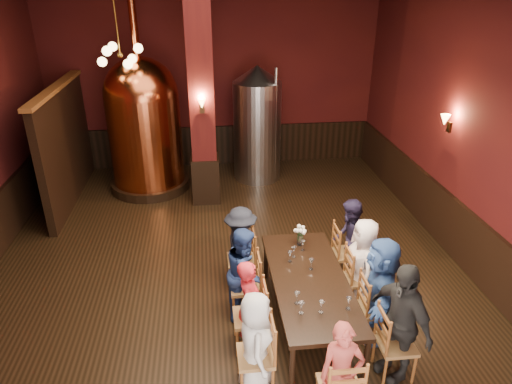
{
  "coord_description": "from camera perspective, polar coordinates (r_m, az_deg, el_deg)",
  "views": [
    {
      "loc": [
        -0.25,
        -6.3,
        4.44
      ],
      "look_at": [
        0.5,
        0.2,
        1.35
      ],
      "focal_mm": 32.0,
      "sensor_mm": 36.0,
      "label": 1
    }
  ],
  "objects": [
    {
      "name": "chair_0",
      "position": [
        5.63,
        -0.06,
        -19.76
      ],
      "size": [
        0.46,
        0.46,
        0.92
      ],
      "primitive_type": null,
      "rotation": [
        0.0,
        0.0,
        -1.57
      ],
      "color": "brown",
      "rests_on": "ground"
    },
    {
      "name": "chair_7",
      "position": [
        7.48,
        11.34,
        -7.48
      ],
      "size": [
        0.46,
        0.46,
        0.92
      ],
      "primitive_type": null,
      "rotation": [
        0.0,
        0.0,
        1.57
      ],
      "color": "brown",
      "rests_on": "ground"
    },
    {
      "name": "person_5",
      "position": [
        6.29,
        15.13,
        -11.66
      ],
      "size": [
        0.71,
        1.46,
        1.51
      ],
      "primitive_type": "imported",
      "rotation": [
        0.0,
        0.0,
        4.51
      ],
      "color": "#33579B",
      "rests_on": "ground"
    },
    {
      "name": "wine_glass_1",
      "position": [
        6.69,
        4.75,
        -7.48
      ],
      "size": [
        0.07,
        0.07,
        0.17
      ],
      "primitive_type": null,
      "color": "white",
      "rests_on": "dining_table"
    },
    {
      "name": "sconce_wall",
      "position": [
        8.53,
        23.09,
        8.0
      ],
      "size": [
        0.2,
        0.2,
        0.36
      ],
      "primitive_type": null,
      "rotation": [
        0.0,
        0.0,
        1.57
      ],
      "color": "black",
      "rests_on": "room"
    },
    {
      "name": "dining_table",
      "position": [
        6.35,
        6.69,
        -11.19
      ],
      "size": [
        1.01,
        2.4,
        0.75
      ],
      "rotation": [
        0.0,
        0.0,
        -0.0
      ],
      "color": "black",
      "rests_on": "ground"
    },
    {
      "name": "wine_glass_4",
      "position": [
        5.84,
        11.5,
        -13.48
      ],
      "size": [
        0.07,
        0.07,
        0.17
      ],
      "primitive_type": null,
      "color": "white",
      "rests_on": "dining_table"
    },
    {
      "name": "chair_2",
      "position": [
        6.63,
        -1.37,
        -11.65
      ],
      "size": [
        0.46,
        0.46,
        0.92
      ],
      "primitive_type": null,
      "rotation": [
        0.0,
        0.0,
        -1.57
      ],
      "color": "brown",
      "rests_on": "ground"
    },
    {
      "name": "wainscot_right",
      "position": [
        8.55,
        23.99,
        -4.61
      ],
      "size": [
        0.08,
        9.9,
        1.0
      ],
      "primitive_type": "cube",
      "color": "black",
      "rests_on": "ground"
    },
    {
      "name": "chair_6",
      "position": [
        6.95,
        12.96,
        -10.42
      ],
      "size": [
        0.46,
        0.46,
        0.92
      ],
      "primitive_type": null,
      "rotation": [
        0.0,
        0.0,
        1.57
      ],
      "color": "brown",
      "rests_on": "ground"
    },
    {
      "name": "column",
      "position": [
        9.36,
        -6.82,
        11.55
      ],
      "size": [
        0.58,
        0.58,
        4.5
      ],
      "primitive_type": "cube",
      "color": "#4C1310",
      "rests_on": "ground"
    },
    {
      "name": "person_8",
      "position": [
        5.26,
        10.6,
        -21.52
      ],
      "size": [
        0.5,
        0.35,
        1.29
      ],
      "primitive_type": "imported",
      "rotation": [
        0.0,
        0.0,
        6.18
      ],
      "color": "#B1423B",
      "rests_on": "ground"
    },
    {
      "name": "rose_vase",
      "position": [
        6.92,
        5.59,
        -5.04
      ],
      "size": [
        0.19,
        0.19,
        0.32
      ],
      "color": "white",
      "rests_on": "dining_table"
    },
    {
      "name": "wine_glass_5",
      "position": [
        5.73,
        8.18,
        -14.03
      ],
      "size": [
        0.07,
        0.07,
        0.17
      ],
      "primitive_type": null,
      "color": "white",
      "rests_on": "dining_table"
    },
    {
      "name": "steel_vessel",
      "position": [
        10.75,
        0.15,
        8.51
      ],
      "size": [
        1.25,
        1.25,
        2.69
      ],
      "rotation": [
        0.0,
        0.0,
        -0.13
      ],
      "color": "#B2B2B7",
      "rests_on": "ground"
    },
    {
      "name": "sconce_column",
      "position": [
        9.08,
        -6.79,
        10.8
      ],
      "size": [
        0.2,
        0.2,
        0.36
      ],
      "primitive_type": null,
      "rotation": [
        0.0,
        0.0,
        3.14
      ],
      "color": "black",
      "rests_on": "column"
    },
    {
      "name": "person_7",
      "position": [
        7.36,
        11.5,
        -5.97
      ],
      "size": [
        0.56,
        0.75,
        1.38
      ],
      "primitive_type": "imported",
      "rotation": [
        0.0,
        0.0,
        4.33
      ],
      "color": "#231D3A",
      "rests_on": "ground"
    },
    {
      "name": "person_0",
      "position": [
        5.49,
        -0.07,
        -18.3
      ],
      "size": [
        0.43,
        0.65,
        1.32
      ],
      "primitive_type": "imported",
      "rotation": [
        0.0,
        0.0,
        1.55
      ],
      "color": "silver",
      "rests_on": "ground"
    },
    {
      "name": "partition",
      "position": [
        10.46,
        -22.67,
        5.22
      ],
      "size": [
        0.22,
        3.5,
        2.4
      ],
      "primitive_type": "cube",
      "color": "black",
      "rests_on": "ground"
    },
    {
      "name": "chair_4",
      "position": [
        6.01,
        17.1,
        -17.65
      ],
      "size": [
        0.46,
        0.46,
        0.92
      ],
      "primitive_type": null,
      "rotation": [
        0.0,
        0.0,
        1.57
      ],
      "color": "brown",
      "rests_on": "ground"
    },
    {
      "name": "person_2",
      "position": [
        6.49,
        -1.39,
        -10.0
      ],
      "size": [
        0.5,
        0.74,
        1.39
      ],
      "primitive_type": "imported",
      "rotation": [
        0.0,
        0.0,
        1.3
      ],
      "color": "navy",
      "rests_on": "ground"
    },
    {
      "name": "copper_kettle",
      "position": [
        10.4,
        -13.78,
        8.3
      ],
      "size": [
        2.04,
        2.04,
        4.21
      ],
      "rotation": [
        0.0,
        0.0,
        -0.36
      ],
      "color": "black",
      "rests_on": "ground"
    },
    {
      "name": "pendant_cluster",
      "position": [
        9.43,
        -16.62,
        16.08
      ],
      "size": [
        0.9,
        0.9,
        1.7
      ],
      "primitive_type": null,
      "color": "#A57226",
      "rests_on": "room"
    },
    {
      "name": "wine_glass_7",
      "position": [
        6.85,
        5.87,
        -6.67
      ],
      "size": [
        0.07,
        0.07,
        0.17
      ],
      "primitive_type": null,
      "color": "white",
      "rests_on": "dining_table"
    },
    {
      "name": "wine_glass_6",
      "position": [
        5.69,
        5.68,
        -14.22
      ],
      "size": [
        0.07,
        0.07,
        0.17
      ],
      "primitive_type": null,
      "color": "white",
      "rests_on": "dining_table"
    },
    {
      "name": "chair_5",
      "position": [
        6.47,
        14.83,
        -13.75
      ],
      "size": [
        0.46,
        0.46,
        0.92
      ],
      "primitive_type": null,
      "rotation": [
        0.0,
        0.0,
        1.57
      ],
      "color": "brown",
      "rests_on": "ground"
    },
    {
      "name": "chair_3",
      "position": [
        7.18,
        -1.87,
        -8.45
      ],
      "size": [
        0.46,
        0.46,
        0.92
      ],
      "primitive_type": null,
      "rotation": [
        0.0,
        0.0,
        -1.57
      ],
      "color": "brown",
      "rests_on": "ground"
    },
    {
      "name": "room",
      "position": [
        6.68,
        -4.06,
        6.03
      ],
      "size": [
        10.0,
        10.02,
        4.5
      ],
      "color": "black",
      "rests_on": "ground"
    },
    {
      "name": "wine_glass_3",
      "position": [
        6.45,
        6.92,
        -8.95
      ],
      "size": [
        0.07,
        0.07,
        0.17
      ],
      "primitive_type": null,
      "color": "white",
      "rests_on": "dining_table"
    },
    {
      "name": "wine_glass_2",
      "position": [
        5.83,
        5.14,
        -13.06
      ],
      "size": [
        0.07,
        0.07,
        0.17
      ],
      "primitive_type": null,
      "color": "white",
      "rests_on": "dining_table"
    },
    {
      "name": "wine_glass_0",
      "position": [
        6.58,
        4.26,
        -8.06
      ],
      "size": [
        0.07,
        0.07,
        0.17
      ],
      "primitive_type": null,
      "color": "white",
      "rests_on": "dining_table"
    },
    {
      "name": "chair_1",
      "position": [
        6.12,
        -0.79,
        -15.34
      ],
      "size": [
        0.46,
        0.46,
        0.92
      ],
      "primitive_type": null,
      "rotation": [
        0.0,
        0.0,
        -1.57
      ],
      "color": "brown",
      "rests_on": "ground"
    },
    {
      "name": "person_6",
      "position": [
        6.82,
        13.15,
        -8.74
      ],
      "size": [
        0.47,
        0.7,
        1.41
      ],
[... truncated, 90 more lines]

